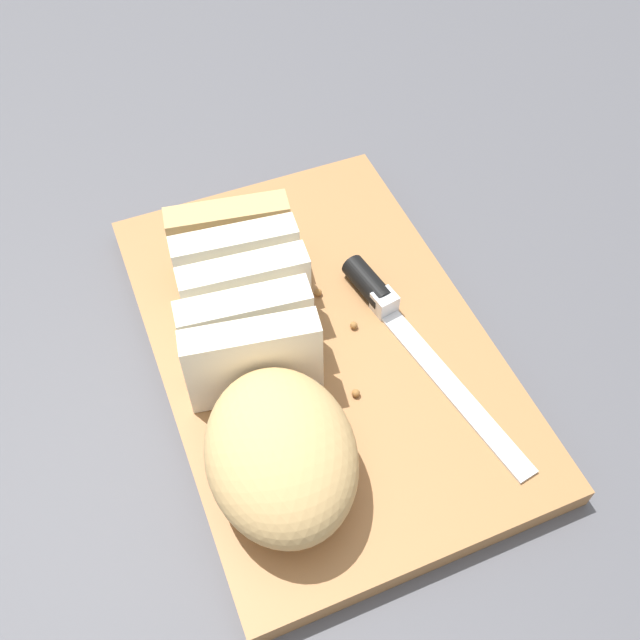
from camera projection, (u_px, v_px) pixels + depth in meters
name	position (u px, v px, depth m)	size (l,w,h in m)	color
ground_plane	(320.00, 354.00, 0.68)	(3.00, 3.00, 0.00)	#4C4C51
cutting_board	(320.00, 347.00, 0.67)	(0.45, 0.30, 0.02)	#9E6B3D
bread_loaf	(261.00, 373.00, 0.59)	(0.34, 0.17, 0.08)	tan
bread_knife	(388.00, 308.00, 0.68)	(0.26, 0.06, 0.02)	silver
crumb_near_knife	(293.00, 340.00, 0.66)	(0.01, 0.01, 0.01)	#996633
crumb_near_loaf	(318.00, 292.00, 0.69)	(0.01, 0.01, 0.01)	#996633
crumb_stray_left	(356.00, 393.00, 0.62)	(0.01, 0.01, 0.01)	#996633
crumb_stray_right	(354.00, 326.00, 0.67)	(0.01, 0.01, 0.01)	#996633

